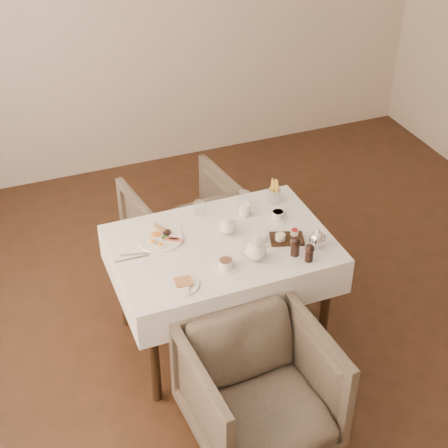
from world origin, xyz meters
TOP-DOWN VIEW (x-y plane):
  - table at (-0.54, 0.12)m, footprint 1.28×0.88m
  - armchair_near at (-0.62, -0.65)m, footprint 0.77×0.79m
  - armchair_far at (-0.50, 0.95)m, footprint 0.82×0.83m
  - breakfast_plate at (-0.86, 0.28)m, footprint 0.27×0.27m
  - side_plate at (-0.88, -0.17)m, footprint 0.20×0.18m
  - teapot_centre at (-0.47, 0.19)m, footprint 0.16×0.14m
  - teapot_front at (-0.41, -0.10)m, footprint 0.18×0.15m
  - creamer at (-0.30, 0.33)m, footprint 0.08×0.08m
  - teacup_near at (-0.60, -0.12)m, footprint 0.13×0.13m
  - teacup_far at (-0.13, 0.22)m, footprint 0.12×0.12m
  - glass_left at (-0.56, 0.46)m, footprint 0.06×0.06m
  - glass_mid at (-0.30, 0.05)m, footprint 0.07×0.07m
  - glass_right at (-0.26, 0.44)m, footprint 0.09×0.09m
  - condiment_board at (-0.17, 0.00)m, footprint 0.23×0.19m
  - pepper_mill_left at (-0.19, -0.14)m, footprint 0.08×0.08m
  - pepper_mill_right at (-0.14, -0.22)m, footprint 0.06×0.06m
  - silver_pot at (-0.04, -0.12)m, footprint 0.12×0.10m
  - fries_cup at (-0.06, 0.41)m, footprint 0.08×0.08m
  - cutlery_fork at (-1.04, 0.19)m, footprint 0.18×0.05m
  - cutlery_knife at (-1.07, 0.16)m, footprint 0.20×0.02m

SIDE VIEW (x-z plane):
  - armchair_far at x=-0.50m, z-range 0.00..0.67m
  - armchair_near at x=-0.62m, z-range 0.00..0.68m
  - table at x=-0.54m, z-range 0.26..1.02m
  - cutlery_fork at x=-1.04m, z-range 0.76..0.76m
  - cutlery_knife at x=-1.07m, z-range 0.76..0.76m
  - side_plate at x=-0.88m, z-range 0.75..0.77m
  - breakfast_plate at x=-0.86m, z-range 0.75..0.78m
  - condiment_board at x=-0.17m, z-range 0.75..0.80m
  - teacup_far at x=-0.13m, z-range 0.75..0.81m
  - teacup_near at x=-0.60m, z-range 0.75..0.81m
  - creamer at x=-0.30m, z-range 0.76..0.84m
  - glass_mid at x=-0.30m, z-range 0.76..0.84m
  - glass_left at x=-0.56m, z-range 0.76..0.84m
  - glass_right at x=-0.26m, z-range 0.76..0.85m
  - pepper_mill_right at x=-0.14m, z-range 0.76..0.87m
  - teapot_centre at x=-0.47m, z-range 0.76..0.88m
  - pepper_mill_left at x=-0.19m, z-range 0.76..0.88m
  - silver_pot at x=-0.04m, z-range 0.76..0.88m
  - teapot_front at x=-0.41m, z-range 0.76..0.89m
  - fries_cup at x=-0.06m, z-range 0.74..0.91m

